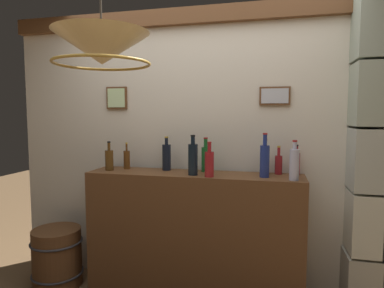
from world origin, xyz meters
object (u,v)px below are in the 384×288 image
(liquor_bottle_scotch, at_px, (265,160))
(liquor_bottle_port, at_px, (265,160))
(liquor_bottle_gin, at_px, (167,157))
(liquor_bottle_bourbon, at_px, (278,164))
(liquor_bottle_tequila, at_px, (109,159))
(liquor_bottle_rum, at_px, (193,159))
(liquor_bottle_vodka, at_px, (206,158))
(liquor_bottle_amaro, at_px, (294,164))
(wooden_barrel, at_px, (57,257))
(glass_tumbler_rocks, at_px, (192,166))
(pendant_lamp, at_px, (102,50))
(liquor_bottle_vermouth, at_px, (296,163))
(liquor_bottle_mezcal, at_px, (209,163))
(liquor_bottle_whiskey, at_px, (127,159))

(liquor_bottle_scotch, bearing_deg, liquor_bottle_port, 88.46)
(liquor_bottle_scotch, bearing_deg, liquor_bottle_gin, 171.30)
(liquor_bottle_bourbon, bearing_deg, liquor_bottle_port, -166.99)
(liquor_bottle_scotch, height_order, liquor_bottle_tequila, liquor_bottle_scotch)
(liquor_bottle_gin, bearing_deg, liquor_bottle_port, 0.72)
(liquor_bottle_scotch, xyz_separation_m, liquor_bottle_rum, (-0.57, -0.04, -0.00))
(liquor_bottle_port, distance_m, liquor_bottle_vodka, 0.50)
(liquor_bottle_gin, bearing_deg, liquor_bottle_amaro, -10.70)
(wooden_barrel, bearing_deg, glass_tumbler_rocks, 9.24)
(liquor_bottle_scotch, relative_size, wooden_barrel, 0.66)
(wooden_barrel, bearing_deg, pendant_lamp, -41.98)
(liquor_bottle_vermouth, height_order, liquor_bottle_amaro, liquor_bottle_amaro)
(liquor_bottle_bourbon, distance_m, liquor_bottle_amaro, 0.26)
(liquor_bottle_scotch, bearing_deg, liquor_bottle_rum, -176.02)
(liquor_bottle_scotch, distance_m, liquor_bottle_bourbon, 0.20)
(liquor_bottle_port, xyz_separation_m, liquor_bottle_mezcal, (-0.43, -0.23, -0.01))
(liquor_bottle_mezcal, xyz_separation_m, liquor_bottle_vodka, (-0.08, 0.23, 0.01))
(pendant_lamp, xyz_separation_m, wooden_barrel, (-0.98, 0.88, -1.65))
(liquor_bottle_mezcal, bearing_deg, liquor_bottle_tequila, 173.59)
(liquor_bottle_whiskey, xyz_separation_m, liquor_bottle_port, (1.22, 0.03, 0.03))
(pendant_lamp, bearing_deg, liquor_bottle_mezcal, 63.74)
(liquor_bottle_amaro, xyz_separation_m, wooden_barrel, (-2.05, -0.01, -0.93))
(liquor_bottle_scotch, xyz_separation_m, glass_tumbler_rocks, (-0.61, 0.12, -0.09))
(liquor_bottle_whiskey, distance_m, liquor_bottle_port, 1.22)
(liquor_bottle_whiskey, xyz_separation_m, liquor_bottle_gin, (0.37, 0.02, 0.03))
(liquor_bottle_vermouth, xyz_separation_m, pendant_lamp, (-1.10, -1.14, 0.74))
(liquor_bottle_scotch, bearing_deg, liquor_bottle_amaro, -18.18)
(liquor_bottle_vermouth, height_order, liquor_bottle_rum, liquor_bottle_rum)
(liquor_bottle_bourbon, distance_m, liquor_bottle_tequila, 1.45)
(liquor_bottle_whiskey, bearing_deg, liquor_bottle_gin, 3.15)
(liquor_bottle_vermouth, xyz_separation_m, glass_tumbler_rocks, (-0.86, -0.06, -0.05))
(liquor_bottle_bourbon, height_order, liquor_bottle_mezcal, liquor_bottle_mezcal)
(liquor_bottle_tequila, bearing_deg, liquor_bottle_port, 5.35)
(liquor_bottle_scotch, bearing_deg, liquor_bottle_bourbon, 56.55)
(liquor_bottle_tequila, xyz_separation_m, pendant_lamp, (0.48, -0.98, 0.74))
(wooden_barrel, bearing_deg, liquor_bottle_amaro, 0.29)
(liquor_bottle_amaro, relative_size, liquor_bottle_vodka, 1.02)
(liquor_bottle_bourbon, bearing_deg, liquor_bottle_vermouth, 5.89)
(liquor_bottle_whiskey, relative_size, liquor_bottle_tequila, 0.94)
(pendant_lamp, bearing_deg, liquor_bottle_tequila, 116.43)
(liquor_bottle_gin, distance_m, liquor_bottle_rum, 0.33)
(liquor_bottle_mezcal, distance_m, liquor_bottle_vodka, 0.24)
(liquor_bottle_bourbon, relative_size, wooden_barrel, 0.45)
(liquor_bottle_gin, distance_m, liquor_bottle_amaro, 1.08)
(liquor_bottle_scotch, bearing_deg, pendant_lamp, -131.58)
(liquor_bottle_vodka, bearing_deg, glass_tumbler_rocks, -167.52)
(liquor_bottle_port, xyz_separation_m, liquor_bottle_vodka, (-0.50, 0.00, -0.00))
(liquor_bottle_port, bearing_deg, liquor_bottle_scotch, -91.54)
(liquor_bottle_tequila, relative_size, liquor_bottle_rum, 0.78)
(liquor_bottle_vermouth, height_order, wooden_barrel, liquor_bottle_vermouth)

